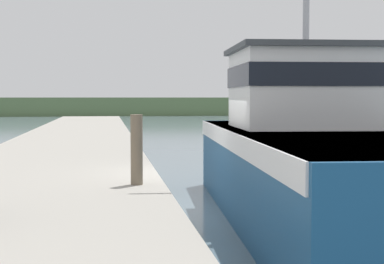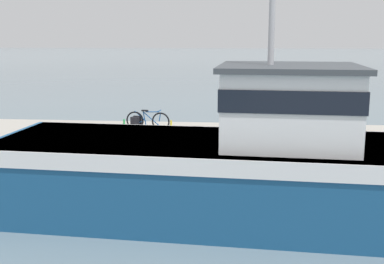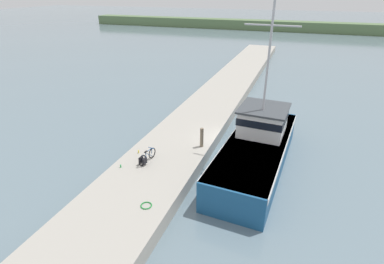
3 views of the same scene
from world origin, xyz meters
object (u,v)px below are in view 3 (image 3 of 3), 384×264
Objects in this scene: mooring_post at (202,137)px; water_bottle_on_curb at (121,166)px; fishing_boat_main at (258,145)px; water_bottle_by_bike at (139,152)px; bicycle_touring at (146,158)px.

water_bottle_on_curb is (-3.71, -4.19, -0.58)m from mooring_post.
water_bottle_on_curb is at bearing -143.03° from fishing_boat_main.
fishing_boat_main is at bearing 33.30° from water_bottle_on_curb.
water_bottle_on_curb is at bearing -94.20° from water_bottle_by_bike.
bicycle_touring is at bearing -144.82° from fishing_boat_main.
bicycle_touring reaches higher than water_bottle_on_curb.
bicycle_touring is 1.57m from water_bottle_on_curb.
bicycle_touring is at bearing 41.69° from water_bottle_on_curb.
water_bottle_by_bike is at bearing -147.41° from mooring_post.
mooring_post is 7.26× the size of water_bottle_on_curb.
mooring_post is 4.27m from water_bottle_by_bike.
bicycle_touring is 1.25× the size of mooring_post.
mooring_post reaches higher than water_bottle_on_curb.
mooring_post is at bearing 59.77° from bicycle_touring.
mooring_post is 5.62m from water_bottle_on_curb.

